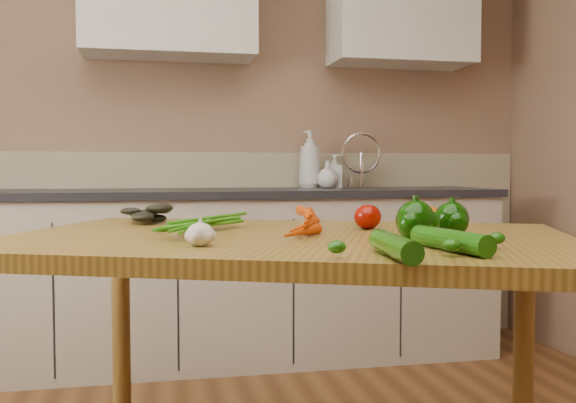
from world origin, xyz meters
The scene contains 17 objects.
room centered at (0.00, 0.17, 1.25)m, with size 4.04×5.04×2.64m.
counter_run centered at (0.21, 2.19, 0.46)m, with size 2.84×0.64×1.14m.
table centered at (0.18, 0.58, 0.73)m, with size 1.80×1.50×0.83m.
soap_bottle_a centered at (0.67, 2.35, 1.06)m, with size 0.13×0.13×0.33m, color silver.
soap_bottle_b centered at (0.81, 2.31, 0.99)m, with size 0.09×0.09×0.19m, color silver.
soap_bottle_c centered at (0.76, 2.27, 0.98)m, with size 0.12×0.12×0.15m, color silver.
carrot_bunch centered at (0.14, 0.62, 0.86)m, with size 0.29×0.22×0.08m, color #CE4004, non-canonical shape.
leafy_greens centered at (-0.19, 1.04, 0.88)m, with size 0.22×0.20×0.11m, color black, non-canonical shape.
garlic_bulb centered at (-0.08, 0.37, 0.85)m, with size 0.07×0.07×0.06m, color beige.
pepper_a centered at (0.51, 0.48, 0.87)m, with size 0.08×0.08×0.08m, color #093102.
pepper_b centered at (0.60, 0.44, 0.87)m, with size 0.09×0.09×0.09m, color #093102.
pepper_c centered at (0.47, 0.38, 0.88)m, with size 0.10×0.10×0.10m, color #093102.
tomato_a centered at (0.45, 0.69, 0.86)m, with size 0.08×0.08×0.08m, color #840B02.
tomato_b centered at (0.63, 0.66, 0.86)m, with size 0.08×0.08×0.07m, color #BF5304.
tomato_c centered at (0.62, 0.56, 0.86)m, with size 0.07×0.07×0.06m, color #BF5304.
zucchini_a centered at (0.46, 0.16, 0.85)m, with size 0.05×0.05×0.25m, color #114607.
zucchini_b centered at (0.30, 0.09, 0.85)m, with size 0.05×0.05×0.24m, color #114607.
Camera 1 is at (-0.18, -1.16, 1.01)m, focal length 40.00 mm.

